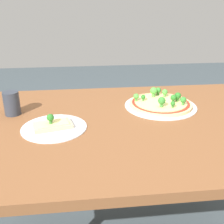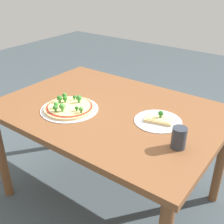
{
  "view_description": "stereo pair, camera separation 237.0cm",
  "coord_description": "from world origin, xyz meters",
  "px_view_note": "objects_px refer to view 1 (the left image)",
  "views": [
    {
      "loc": [
        -0.19,
        -1.06,
        1.2
      ],
      "look_at": [
        -0.07,
        0.06,
        0.73
      ],
      "focal_mm": 45.0,
      "sensor_mm": 36.0,
      "label": 1
    },
    {
      "loc": [
        -0.9,
        1.19,
        1.47
      ],
      "look_at": [
        -0.07,
        0.06,
        0.73
      ],
      "focal_mm": 45.0,
      "sensor_mm": 36.0,
      "label": 2
    }
  ],
  "objects_px": {
    "dining_table": "(129,139)",
    "pizza_tray_whole": "(161,103)",
    "pizza_tray_slice": "(53,126)",
    "drinking_cup": "(12,103)"
  },
  "relations": [
    {
      "from": "dining_table",
      "to": "pizza_tray_whole",
      "type": "distance_m",
      "value": 0.26
    },
    {
      "from": "drinking_cup",
      "to": "pizza_tray_whole",
      "type": "bearing_deg",
      "value": 1.87
    },
    {
      "from": "pizza_tray_whole",
      "to": "drinking_cup",
      "type": "height_order",
      "value": "drinking_cup"
    },
    {
      "from": "pizza_tray_slice",
      "to": "drinking_cup",
      "type": "distance_m",
      "value": 0.25
    },
    {
      "from": "dining_table",
      "to": "drinking_cup",
      "type": "xyz_separation_m",
      "value": [
        -0.5,
        0.13,
        0.13
      ]
    },
    {
      "from": "pizza_tray_slice",
      "to": "pizza_tray_whole",
      "type": "bearing_deg",
      "value": 20.75
    },
    {
      "from": "pizza_tray_whole",
      "to": "pizza_tray_slice",
      "type": "xyz_separation_m",
      "value": [
        -0.49,
        -0.19,
        -0.01
      ]
    },
    {
      "from": "pizza_tray_slice",
      "to": "drinking_cup",
      "type": "height_order",
      "value": "drinking_cup"
    },
    {
      "from": "dining_table",
      "to": "pizza_tray_whole",
      "type": "height_order",
      "value": "pizza_tray_whole"
    },
    {
      "from": "dining_table",
      "to": "pizza_tray_whole",
      "type": "xyz_separation_m",
      "value": [
        0.18,
        0.16,
        0.1
      ]
    }
  ]
}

